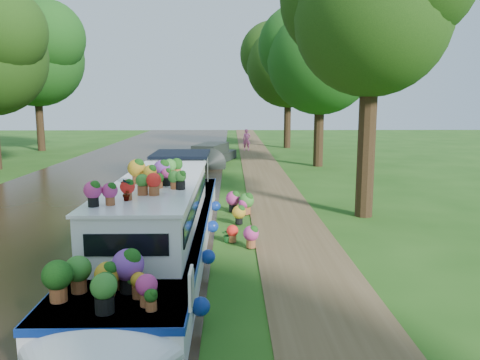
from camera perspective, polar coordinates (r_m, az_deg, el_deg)
name	(u,v)px	position (r m, az deg, el deg)	size (l,w,h in m)	color
ground	(251,244)	(12.40, 1.38, -7.84)	(100.00, 100.00, 0.00)	#1F4B12
canal_water	(21,245)	(13.55, -25.11, -7.21)	(10.00, 100.00, 0.02)	black
towpath	(297,243)	(12.50, 6.94, -7.69)	(2.20, 100.00, 0.03)	brown
plant_boat	(159,222)	(11.40, -9.82, -5.08)	(2.29, 13.52, 2.28)	white
tree_near_overhang	(372,6)	(15.76, 15.75, 19.79)	(5.52, 5.28, 8.99)	black
tree_near_mid	(320,52)	(27.50, 9.77, 15.11)	(6.90, 6.60, 9.40)	black
tree_near_far	(288,59)	(38.32, 5.88, 14.50)	(7.59, 7.26, 10.30)	black
tree_far_d	(35,51)	(38.91, -23.70, 14.21)	(8.05, 7.70, 10.85)	black
second_boat	(211,156)	(28.28, -3.55, 2.99)	(3.13, 6.47, 1.19)	black
pedestrian_pink	(247,140)	(35.58, 0.82, 4.92)	(0.59, 0.39, 1.62)	#E25DB0
verge_plant	(228,235)	(12.53, -1.42, -6.68)	(0.37, 0.32, 0.41)	#1F6827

